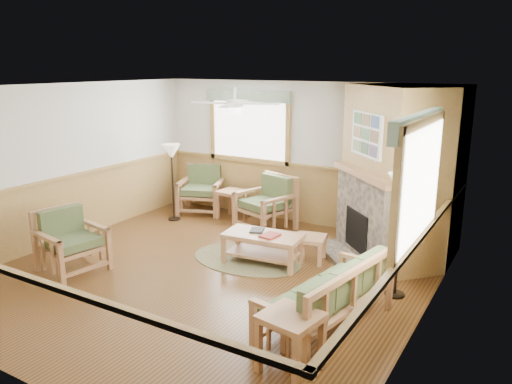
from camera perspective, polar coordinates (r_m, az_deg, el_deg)
The scene contains 24 objects.
floor at distance 7.47m, azimuth -5.46°, elevation -9.38°, with size 6.00×6.00×0.01m, color #533317.
ceiling at distance 6.85m, azimuth -6.01°, elevation 11.82°, with size 6.00×6.00×0.01m, color white.
wall_back at distance 9.57m, azimuth 5.00°, elevation 4.41°, with size 6.00×0.02×2.70m, color silver.
wall_front at distance 5.06m, azimuth -26.38°, elevation -6.19°, with size 6.00×0.02×2.70m, color silver.
wall_left at distance 9.11m, azimuth -21.13°, elevation 2.99°, with size 0.02×6.00×2.70m, color silver.
wall_right at distance 5.84m, azimuth 18.79°, elevation -2.81°, with size 0.02×6.00×2.70m, color silver.
wainscot at distance 7.27m, azimuth -5.56°, elevation -5.37°, with size 6.00×6.00×1.10m, color #A47F43, non-canonical shape.
fireplace at distance 7.98m, azimuth 15.32°, elevation 1.96°, with size 2.20×2.20×2.70m, color #A47F43, non-canonical shape.
window_back at distance 9.93m, azimuth -0.80°, elevation 11.68°, with size 1.90×0.16×1.50m, color white, non-canonical shape.
window_right at distance 5.43m, azimuth 18.92°, elevation 8.68°, with size 0.16×1.90×1.50m, color white, non-canonical shape.
ceiling_fan at distance 6.93m, azimuth -2.45°, elevation 11.58°, with size 1.24×1.24×0.36m, color white, non-canonical shape.
sofa at distance 5.92m, azimuth 8.09°, elevation -11.53°, with size 0.76×1.85×0.85m, color #A2724C, non-canonical shape.
armchair_back_left at distance 10.40m, azimuth -6.26°, elevation 0.30°, with size 0.86×0.86×0.96m, color #A2724C, non-canonical shape.
armchair_back_right at distance 9.26m, azimuth 1.06°, elevation -1.29°, with size 0.88×0.88×0.99m, color #A2724C, non-canonical shape.
armchair_left at distance 7.90m, azimuth -20.32°, elevation -5.27°, with size 0.83×0.83×0.93m, color #A2724C, non-canonical shape.
coffee_table at distance 7.75m, azimuth 0.80°, elevation -6.47°, with size 1.19×0.60×0.48m, color #A2724C, non-canonical shape.
end_table_chairs at distance 9.95m, azimuth -2.69°, elevation -1.44°, with size 0.51×0.49×0.57m, color #A2724C, non-canonical shape.
end_table_sofa at distance 5.20m, azimuth 3.95°, elevation -16.77°, with size 0.55×0.53×0.62m, color #A2724C, non-canonical shape.
footstool at distance 7.90m, azimuth 6.20°, elevation -6.44°, with size 0.46×0.46×0.40m, color #A2724C, non-canonical shape.
braided_rug at distance 7.96m, azimuth -1.06°, elevation -7.68°, with size 1.83×1.83×0.01m, color brown.
floor_lamp_left at distance 9.88m, azimuth -9.50°, elevation 1.10°, with size 0.35×0.35×1.52m, color black, non-canonical shape.
floor_lamp_right at distance 6.75m, azimuth 16.02°, elevation -4.86°, with size 0.38×0.38×1.68m, color black, non-canonical shape.
book_red at distance 7.55m, azimuth 1.61°, elevation -4.88°, with size 0.22×0.30×0.03m, color maroon.
book_dark at distance 7.79m, azimuth 0.11°, elevation -4.30°, with size 0.20×0.27×0.03m, color black.
Camera 1 is at (4.08, -5.49, 3.00)m, focal length 35.00 mm.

